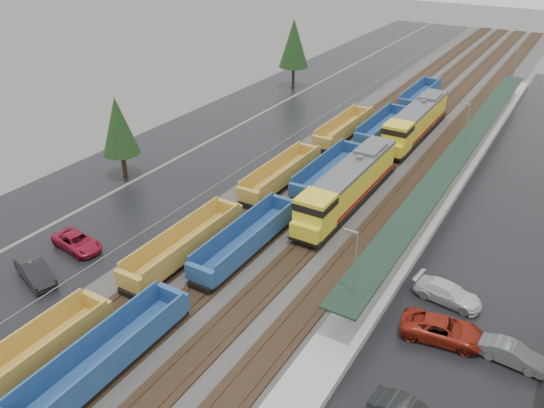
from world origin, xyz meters
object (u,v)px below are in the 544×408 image
Objects in this scene: locomotive_trail at (415,122)px; parked_car_west_b at (35,271)px; parked_car_east_b at (443,330)px; well_string_blue at (293,202)px; parked_car_east_c at (448,293)px; well_string_yellow at (185,245)px; parked_car_east_e at (512,354)px; parked_car_west_c at (77,242)px; locomotive_lead at (347,186)px.

parked_car_west_b is (-16.16, -44.67, -1.54)m from locomotive_trail.
locomotive_trail is at bearing 12.17° from parked_car_east_b.
well_string_blue is 17.48m from parked_car_east_c.
well_string_blue is at bearing -14.24° from parked_car_west_b.
parked_car_east_e is (25.74, 1.47, -0.47)m from well_string_yellow.
parked_car_east_c is at bearing -67.68° from locomotive_trail.
locomotive_trail reaches higher than parked_car_east_c.
parked_car_west_c and parked_car_east_e have the same top height.
locomotive_trail is 32.91m from parked_car_east_c.
well_string_blue is (-4.00, -3.62, -1.18)m from locomotive_lead.
parked_car_west_b is 32.00m from parked_car_east_c.
locomotive_trail is 3.93× the size of parked_car_west_b.
well_string_yellow is 11.92m from parked_car_west_b.
parked_car_east_b is at bearing -30.08° from well_string_blue.
parked_car_east_e is (21.74, -9.89, -0.48)m from well_string_blue.
parked_car_west_c is 0.89× the size of parked_car_east_b.
parked_car_east_b is at bearing -162.85° from parked_car_east_c.
well_string_yellow is at bearing 84.86° from parked_car_east_b.
well_string_blue is (-4.00, -24.62, -1.18)m from locomotive_trail.
locomotive_trail is 3.90× the size of parked_car_west_c.
parked_car_west_b is (-12.16, -20.05, -0.35)m from well_string_blue.
locomotive_lead is at bearing 61.90° from well_string_yellow.
parked_car_west_b reaches higher than parked_car_east_e.
parked_car_west_c is (-16.83, -39.91, -1.66)m from locomotive_trail.
well_string_yellow is at bearing -26.21° from parked_car_west_b.
parked_car_west_c is (-12.83, -15.29, -0.48)m from well_string_blue.
parked_car_west_b is 0.88× the size of parked_car_east_b.
locomotive_lead is 25.37m from parked_car_west_c.
well_string_blue reaches higher than parked_car_west_c.
parked_car_west_c is (-0.67, 4.76, -0.12)m from parked_car_west_b.
locomotive_lead reaches higher than parked_car_east_b.
well_string_blue reaches higher than parked_car_east_b.
parked_car_east_e is (17.74, -13.51, -1.66)m from locomotive_lead.
parked_car_east_e is at bearing 3.28° from well_string_yellow.
locomotive_lead is 4.63× the size of parked_car_east_e.
parked_car_west_b is at bearing 123.08° from parked_car_east_c.
locomotive_trail reaches higher than well_string_blue.
well_string_yellow is 9.68m from parked_car_west_c.
parked_car_west_b reaches higher than parked_car_west_c.
locomotive_lead is 21.00m from locomotive_trail.
locomotive_trail is 0.21× the size of well_string_blue.
well_string_yellow is at bearing -102.53° from locomotive_trail.
locomotive_trail reaches higher than parked_car_east_b.
locomotive_trail is 38.84m from parked_car_east_e.
parked_car_east_c is 1.21× the size of parked_car_east_e.
well_string_yellow is 13.83× the size of parked_car_east_b.
parked_car_east_c is at bearing 1.73° from parked_car_east_b.
well_string_yellow is at bearing -109.39° from well_string_blue.
parked_car_east_b is at bearing 3.66° from well_string_yellow.
well_string_yellow reaches higher than parked_car_west_b.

